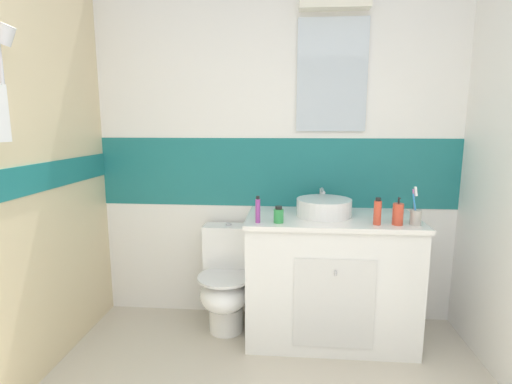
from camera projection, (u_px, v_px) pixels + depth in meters
name	position (u px, v px, depth m)	size (l,w,h in m)	color
wall_back_tiled	(277.00, 150.00, 2.84)	(3.20, 0.20, 2.50)	white
vanity_cabinet	(329.00, 277.00, 2.62)	(1.11, 0.60, 0.85)	white
sink_basin	(324.00, 207.00, 2.56)	(0.36, 0.41, 0.16)	white
toilet	(226.00, 282.00, 2.73)	(0.37, 0.50, 0.74)	white
toothbrush_cup	(416.00, 216.00, 2.32)	(0.07, 0.07, 0.23)	#B2ADA3
soap_dispenser	(398.00, 214.00, 2.32)	(0.06, 0.06, 0.17)	#D84C33
lotion_bottle_short	(279.00, 215.00, 2.37)	(0.06, 0.06, 0.11)	green
deodorant_spray_can	(377.00, 212.00, 2.32)	(0.05, 0.05, 0.17)	#D84C33
toothpaste_tube_upright	(258.00, 210.00, 2.37)	(0.03, 0.03, 0.17)	#993F99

